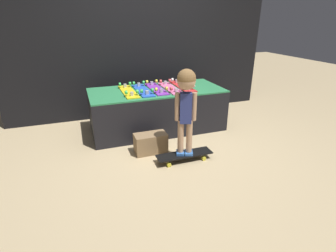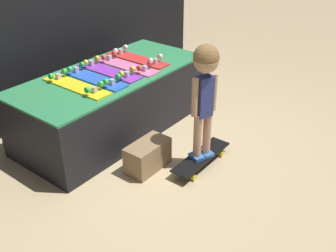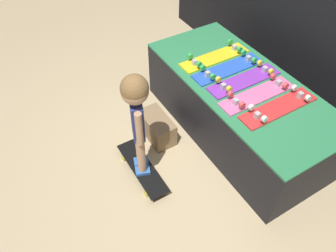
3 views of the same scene
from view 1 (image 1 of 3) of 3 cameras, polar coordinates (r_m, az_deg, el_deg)
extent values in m
plane|color=tan|center=(3.60, 0.66, -4.18)|extent=(16.00, 16.00, 0.00)
cube|color=black|center=(4.62, -5.71, 16.10)|extent=(4.55, 0.10, 2.21)
cube|color=black|center=(4.03, -2.41, 3.49)|extent=(1.97, 0.88, 0.61)
cube|color=#2D7F4C|center=(3.94, -2.48, 7.78)|extent=(1.97, 0.88, 0.02)
cube|color=yellow|center=(3.84, -8.62, 7.41)|extent=(0.18, 0.73, 0.01)
cube|color=#B7B7BC|center=(4.06, -9.34, 8.68)|extent=(0.04, 0.04, 0.05)
cylinder|color=green|center=(4.07, -8.29, 9.14)|extent=(0.03, 0.05, 0.05)
cylinder|color=green|center=(4.04, -10.43, 8.91)|extent=(0.03, 0.05, 0.05)
cube|color=#B7B7BC|center=(3.61, -7.88, 6.97)|extent=(0.04, 0.04, 0.05)
cylinder|color=green|center=(3.61, -6.71, 7.49)|extent=(0.03, 0.05, 0.05)
cylinder|color=green|center=(3.58, -9.10, 7.23)|extent=(0.03, 0.05, 0.05)
cube|color=blue|center=(3.88, -5.52, 7.73)|extent=(0.18, 0.73, 0.01)
cube|color=#B7B7BC|center=(4.10, -6.38, 8.97)|extent=(0.04, 0.04, 0.05)
cylinder|color=green|center=(4.11, -5.35, 9.42)|extent=(0.03, 0.05, 0.05)
cylinder|color=green|center=(4.08, -7.45, 9.22)|extent=(0.03, 0.05, 0.05)
cube|color=#B7B7BC|center=(3.65, -4.58, 7.31)|extent=(0.04, 0.04, 0.05)
cylinder|color=green|center=(3.66, -3.43, 7.81)|extent=(0.03, 0.05, 0.05)
cylinder|color=green|center=(3.63, -5.77, 7.58)|extent=(0.03, 0.05, 0.05)
cube|color=purple|center=(3.96, -2.57, 8.09)|extent=(0.18, 0.73, 0.01)
cube|color=#B7B7BC|center=(4.17, -3.57, 9.30)|extent=(0.04, 0.04, 0.05)
cylinder|color=yellow|center=(4.19, -2.56, 9.73)|extent=(0.03, 0.05, 0.05)
cylinder|color=yellow|center=(4.15, -4.60, 9.55)|extent=(0.03, 0.05, 0.05)
cube|color=#B7B7BC|center=(3.73, -1.47, 7.69)|extent=(0.04, 0.04, 0.05)
cylinder|color=yellow|center=(3.74, -0.35, 8.17)|extent=(0.03, 0.05, 0.05)
cylinder|color=yellow|center=(3.70, -2.61, 7.97)|extent=(0.03, 0.05, 0.05)
cube|color=pink|center=(3.99, 0.53, 8.24)|extent=(0.18, 0.73, 0.01)
cube|color=#B7B7BC|center=(4.20, -0.61, 9.44)|extent=(0.04, 0.04, 0.05)
cylinder|color=#D84C4C|center=(4.22, 0.38, 9.86)|extent=(0.03, 0.05, 0.05)
cylinder|color=#D84C4C|center=(4.17, -1.62, 9.70)|extent=(0.03, 0.05, 0.05)
cube|color=#B7B7BC|center=(3.76, 1.80, 7.85)|extent=(0.04, 0.04, 0.05)
cylinder|color=#D84C4C|center=(3.79, 2.89, 8.31)|extent=(0.03, 0.05, 0.05)
cylinder|color=#D84C4C|center=(3.73, 0.70, 8.13)|extent=(0.03, 0.05, 0.05)
cube|color=red|center=(4.10, 3.14, 8.62)|extent=(0.18, 0.73, 0.01)
cube|color=#B7B7BC|center=(4.31, 1.91, 9.78)|extent=(0.04, 0.04, 0.05)
cylinder|color=white|center=(4.34, 2.87, 10.18)|extent=(0.03, 0.05, 0.05)
cylinder|color=white|center=(4.28, 0.95, 10.04)|extent=(0.03, 0.05, 0.05)
cube|color=#B7B7BC|center=(3.88, 4.52, 8.26)|extent=(0.04, 0.04, 0.05)
cylinder|color=white|center=(3.91, 5.57, 8.70)|extent=(0.03, 0.05, 0.05)
cylinder|color=white|center=(3.85, 3.48, 8.54)|extent=(0.03, 0.05, 0.05)
cube|color=black|center=(3.21, 3.59, -6.15)|extent=(0.69, 0.18, 0.01)
cube|color=#B7B7BC|center=(3.31, 7.23, -5.97)|extent=(0.04, 0.04, 0.05)
cylinder|color=yellow|center=(3.38, 6.62, -5.76)|extent=(0.05, 0.03, 0.05)
cylinder|color=yellow|center=(3.26, 7.82, -6.97)|extent=(0.05, 0.03, 0.05)
cube|color=#B7B7BC|center=(3.15, -0.26, -7.35)|extent=(0.04, 0.04, 0.05)
cylinder|color=yellow|center=(3.23, -0.72, -7.09)|extent=(0.05, 0.03, 0.05)
cylinder|color=yellow|center=(3.10, 0.22, -8.44)|extent=(0.05, 0.03, 0.05)
cube|color=#3870C6|center=(3.20, 4.52, -5.79)|extent=(0.13, 0.15, 0.03)
cylinder|color=tan|center=(3.10, 4.64, -2.24)|extent=(0.07, 0.07, 0.41)
cube|color=#3870C6|center=(3.20, 2.69, -5.81)|extent=(0.13, 0.15, 0.03)
cylinder|color=tan|center=(3.10, 2.76, -2.24)|extent=(0.07, 0.07, 0.41)
cube|color=navy|center=(2.97, 3.87, 3.93)|extent=(0.16, 0.13, 0.36)
cylinder|color=tan|center=(2.97, 5.71, 4.20)|extent=(0.06, 0.06, 0.33)
cylinder|color=tan|center=(2.96, 2.04, 4.21)|extent=(0.06, 0.06, 0.33)
sphere|color=tan|center=(2.88, 4.04, 9.78)|extent=(0.20, 0.20, 0.20)
sphere|color=olive|center=(2.88, 4.05, 10.28)|extent=(0.21, 0.21, 0.21)
cube|color=#8E704C|center=(3.38, -3.81, -3.75)|extent=(0.41, 0.22, 0.25)
camera|label=2|loc=(1.75, -78.80, 20.01)|focal=42.00mm
camera|label=3|loc=(3.45, 42.77, 32.10)|focal=35.00mm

